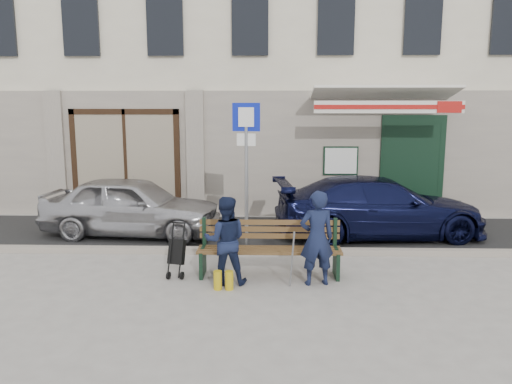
{
  "coord_description": "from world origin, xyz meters",
  "views": [
    {
      "loc": [
        0.52,
        -7.78,
        2.83
      ],
      "look_at": [
        0.24,
        1.6,
        1.2
      ],
      "focal_mm": 35.0,
      "sensor_mm": 36.0,
      "label": 1
    }
  ],
  "objects_px": {
    "parking_sign": "(246,152)",
    "car_silver": "(132,206)",
    "man": "(317,238)",
    "stroller": "(177,253)",
    "woman": "(225,240)",
    "bench": "(267,249)",
    "car_navy": "(379,207)"
  },
  "relations": [
    {
      "from": "parking_sign",
      "to": "car_silver",
      "type": "bearing_deg",
      "value": 165.8
    },
    {
      "from": "man",
      "to": "stroller",
      "type": "distance_m",
      "value": 2.35
    },
    {
      "from": "woman",
      "to": "stroller",
      "type": "relative_size",
      "value": 1.57
    },
    {
      "from": "parking_sign",
      "to": "bench",
      "type": "relative_size",
      "value": 1.2
    },
    {
      "from": "car_navy",
      "to": "parking_sign",
      "type": "bearing_deg",
      "value": 105.65
    },
    {
      "from": "car_navy",
      "to": "stroller",
      "type": "relative_size",
      "value": 5.01
    },
    {
      "from": "car_navy",
      "to": "woman",
      "type": "relative_size",
      "value": 3.18
    },
    {
      "from": "bench",
      "to": "man",
      "type": "distance_m",
      "value": 0.94
    },
    {
      "from": "man",
      "to": "woman",
      "type": "height_order",
      "value": "man"
    },
    {
      "from": "car_silver",
      "to": "stroller",
      "type": "xyz_separation_m",
      "value": [
        1.47,
        -2.63,
        -0.26
      ]
    },
    {
      "from": "stroller",
      "to": "woman",
      "type": "bearing_deg",
      "value": -4.18
    },
    {
      "from": "bench",
      "to": "woman",
      "type": "distance_m",
      "value": 0.8
    },
    {
      "from": "woman",
      "to": "stroller",
      "type": "height_order",
      "value": "woman"
    },
    {
      "from": "car_silver",
      "to": "man",
      "type": "distance_m",
      "value": 4.8
    },
    {
      "from": "car_silver",
      "to": "parking_sign",
      "type": "xyz_separation_m",
      "value": [
        2.57,
        -1.09,
        1.29
      ]
    },
    {
      "from": "stroller",
      "to": "parking_sign",
      "type": "bearing_deg",
      "value": 70.94
    },
    {
      "from": "car_silver",
      "to": "parking_sign",
      "type": "bearing_deg",
      "value": -107.27
    },
    {
      "from": "car_navy",
      "to": "man",
      "type": "bearing_deg",
      "value": 145.45
    },
    {
      "from": "bench",
      "to": "car_silver",
      "type": "bearing_deg",
      "value": 139.17
    },
    {
      "from": "car_silver",
      "to": "man",
      "type": "relative_size",
      "value": 2.54
    },
    {
      "from": "car_navy",
      "to": "parking_sign",
      "type": "relative_size",
      "value": 1.57
    },
    {
      "from": "car_navy",
      "to": "man",
      "type": "relative_size",
      "value": 2.96
    },
    {
      "from": "car_silver",
      "to": "woman",
      "type": "height_order",
      "value": "woman"
    },
    {
      "from": "car_silver",
      "to": "stroller",
      "type": "height_order",
      "value": "car_silver"
    },
    {
      "from": "parking_sign",
      "to": "man",
      "type": "bearing_deg",
      "value": -48.57
    },
    {
      "from": "parking_sign",
      "to": "woman",
      "type": "relative_size",
      "value": 2.03
    },
    {
      "from": "bench",
      "to": "man",
      "type": "relative_size",
      "value": 1.57
    },
    {
      "from": "man",
      "to": "woman",
      "type": "relative_size",
      "value": 1.07
    },
    {
      "from": "woman",
      "to": "bench",
      "type": "bearing_deg",
      "value": -152.75
    },
    {
      "from": "car_navy",
      "to": "parking_sign",
      "type": "xyz_separation_m",
      "value": [
        -2.83,
        -1.13,
        1.3
      ]
    },
    {
      "from": "bench",
      "to": "parking_sign",
      "type": "bearing_deg",
      "value": 105.31
    },
    {
      "from": "parking_sign",
      "to": "woman",
      "type": "bearing_deg",
      "value": -88.83
    }
  ]
}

